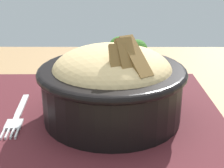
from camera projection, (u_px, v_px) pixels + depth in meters
The scene contains 4 objects.
table at pixel (73, 149), 0.50m from camera, with size 1.34×0.77×0.71m.
placemat at pixel (73, 115), 0.47m from camera, with size 0.44×0.35×0.00m, color #47191E.
bowl at pixel (112, 82), 0.45m from camera, with size 0.22×0.22×0.12m.
fork at pixel (17, 116), 0.46m from camera, with size 0.03×0.14×0.00m.
Camera 1 is at (-0.06, 0.43, 0.93)m, focal length 52.12 mm.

